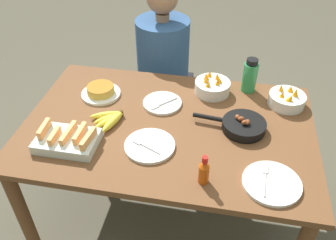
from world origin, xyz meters
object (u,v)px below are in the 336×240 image
(melon_tray, at_px, (67,140))
(water_bottle, at_px, (250,76))
(person_figure, at_px, (163,79))
(fruit_bowl_citrus, at_px, (287,99))
(hot_sauce_bottle, at_px, (204,171))
(empty_plate_near_front, at_px, (150,146))
(empty_plate_far_right, at_px, (162,103))
(fruit_bowl_mango, at_px, (212,86))
(skillet, at_px, (243,125))
(frittata_plate_center, at_px, (101,91))
(empty_plate_far_left, at_px, (272,183))
(banana_bunch, at_px, (110,119))

(melon_tray, relative_size, water_bottle, 1.43)
(melon_tray, xyz_separation_m, person_figure, (0.27, 1.02, -0.25))
(fruit_bowl_citrus, bearing_deg, hot_sauce_bottle, -121.16)
(empty_plate_near_front, bearing_deg, empty_plate_far_right, 91.50)
(fruit_bowl_mango, bearing_deg, skillet, -59.09)
(skillet, relative_size, frittata_plate_center, 1.67)
(melon_tray, xyz_separation_m, fruit_bowl_citrus, (1.08, 0.55, 0.01))
(empty_plate_near_front, distance_m, empty_plate_far_left, 0.60)
(skillet, height_order, hot_sauce_bottle, hot_sauce_bottle)
(empty_plate_far_left, bearing_deg, frittata_plate_center, 151.76)
(fruit_bowl_mango, height_order, hot_sauce_bottle, hot_sauce_bottle)
(skillet, distance_m, frittata_plate_center, 0.84)
(empty_plate_far_left, xyz_separation_m, person_figure, (-0.71, 1.09, -0.23))
(banana_bunch, height_order, melon_tray, melon_tray)
(frittata_plate_center, bearing_deg, empty_plate_far_left, -28.24)
(water_bottle, height_order, hot_sauce_bottle, water_bottle)
(banana_bunch, relative_size, frittata_plate_center, 0.85)
(empty_plate_near_front, height_order, person_figure, person_figure)
(empty_plate_far_right, relative_size, fruit_bowl_mango, 1.06)
(skillet, xyz_separation_m, hot_sauce_bottle, (-0.16, -0.39, 0.04))
(empty_plate_far_left, bearing_deg, fruit_bowl_mango, 115.96)
(melon_tray, bearing_deg, person_figure, 75.06)
(melon_tray, distance_m, empty_plate_far_right, 0.57)
(skillet, bearing_deg, person_figure, -45.90)
(frittata_plate_center, xyz_separation_m, empty_plate_far_right, (0.37, -0.02, -0.02))
(person_figure, bearing_deg, fruit_bowl_citrus, -30.41)
(empty_plate_far_right, distance_m, water_bottle, 0.54)
(water_bottle, bearing_deg, skillet, -93.52)
(fruit_bowl_mango, xyz_separation_m, water_bottle, (0.21, 0.07, 0.06))
(banana_bunch, relative_size, water_bottle, 0.94)
(water_bottle, distance_m, hot_sauce_bottle, 0.79)
(skillet, distance_m, empty_plate_near_front, 0.49)
(banana_bunch, relative_size, fruit_bowl_mango, 0.94)
(empty_plate_near_front, bearing_deg, hot_sauce_bottle, -31.32)
(hot_sauce_bottle, bearing_deg, empty_plate_far_left, 7.25)
(water_bottle, bearing_deg, frittata_plate_center, -165.88)
(fruit_bowl_citrus, height_order, person_figure, person_figure)
(empty_plate_far_right, bearing_deg, person_figure, 101.11)
(banana_bunch, height_order, fruit_bowl_mango, fruit_bowl_mango)
(fruit_bowl_mango, bearing_deg, empty_plate_far_right, -146.99)
(person_figure, bearing_deg, water_bottle, -31.50)
(skillet, height_order, fruit_bowl_citrus, fruit_bowl_citrus)
(skillet, bearing_deg, frittata_plate_center, -4.71)
(person_figure, bearing_deg, hot_sauce_bottle, -70.08)
(empty_plate_near_front, bearing_deg, water_bottle, 51.99)
(fruit_bowl_citrus, bearing_deg, banana_bunch, -160.46)
(hot_sauce_bottle, bearing_deg, empty_plate_far_right, 118.85)
(skillet, relative_size, person_figure, 0.32)
(water_bottle, bearing_deg, fruit_bowl_mango, -162.63)
(melon_tray, xyz_separation_m, water_bottle, (0.87, 0.66, 0.07))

